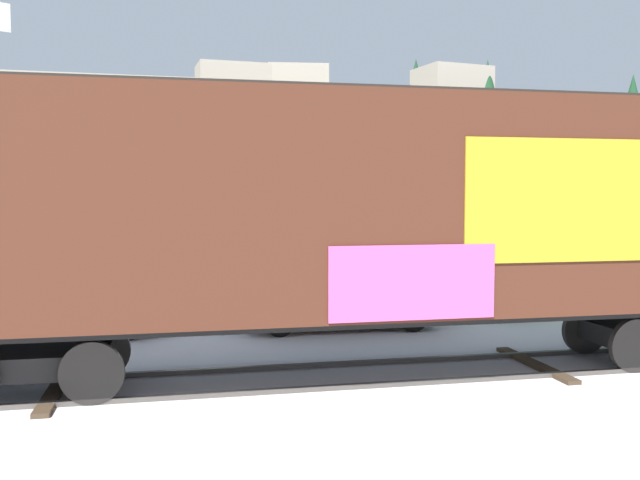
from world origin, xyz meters
TOP-DOWN VIEW (x-y plane):
  - ground_plane at (0.00, 0.00)m, footprint 260.00×260.00m
  - track at (3.01, -0.06)m, footprint 60.02×3.93m
  - freight_car at (1.30, -0.00)m, footprint 14.69×3.42m
  - hillside at (0.05, 59.86)m, footprint 146.41×37.76m
  - parked_car_silver at (-4.45, 4.83)m, footprint 4.80×2.13m
  - parked_car_black at (1.84, 4.33)m, footprint 4.45×2.23m
  - parked_car_green at (7.43, 4.92)m, footprint 4.74×2.19m

SIDE VIEW (x-z plane):
  - ground_plane at x=0.00m, z-range 0.00..0.00m
  - track at x=3.01m, z-range 0.00..0.08m
  - parked_car_silver at x=-4.45m, z-range 0.02..1.56m
  - parked_car_green at x=7.43m, z-range 0.01..1.69m
  - parked_car_black at x=1.84m, z-range 0.02..1.74m
  - freight_car at x=1.30m, z-range 0.37..5.16m
  - hillside at x=0.05m, z-range -2.15..13.76m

